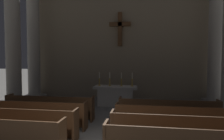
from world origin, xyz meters
TOP-DOWN VIEW (x-y plane):
  - pew_left_row_2 at (-2.29, 0.96)m, footprint 3.58×0.50m
  - pew_left_row_3 at (-2.29, 1.96)m, footprint 3.58×0.50m
  - pew_left_row_4 at (-2.29, 2.96)m, footprint 3.58×0.50m
  - pew_right_row_2 at (2.29, 0.96)m, footprint 3.58×0.50m
  - pew_right_row_3 at (2.29, 1.96)m, footprint 3.58×0.50m
  - pew_right_row_4 at (2.29, 2.96)m, footprint 3.58×0.50m
  - column_left_third at (-5.18, 4.96)m, footprint 1.11×1.11m
  - column_left_fourth at (-5.18, 6.94)m, footprint 1.11×1.11m
  - column_right_fourth at (5.18, 6.94)m, footprint 1.11×1.11m
  - altar at (0.00, 5.69)m, footprint 2.20×0.90m
  - candlestick_outer_left at (-0.85, 5.69)m, footprint 0.16×0.16m
  - candlestick_inner_left at (-0.30, 5.69)m, footprint 0.16×0.16m
  - candlestick_inner_right at (0.30, 5.69)m, footprint 0.16×0.16m
  - candlestick_outer_right at (0.85, 5.69)m, footprint 0.16×0.16m
  - apse_with_cross at (0.00, 7.93)m, footprint 11.55×0.49m

SIDE VIEW (x-z plane):
  - pew_left_row_2 at x=-2.29m, z-range 0.00..0.95m
  - pew_left_row_3 at x=-2.29m, z-range 0.00..0.95m
  - pew_left_row_4 at x=-2.29m, z-range 0.00..0.95m
  - pew_right_row_2 at x=2.29m, z-range 0.00..0.95m
  - pew_right_row_3 at x=2.29m, z-range 0.00..0.95m
  - pew_right_row_4 at x=2.29m, z-range 0.00..0.95m
  - altar at x=0.00m, z-range 0.03..1.04m
  - candlestick_outer_left at x=-0.85m, z-range 0.89..1.59m
  - candlestick_inner_left at x=-0.30m, z-range 0.89..1.59m
  - candlestick_inner_right at x=0.30m, z-range 0.89..1.59m
  - candlestick_outer_right at x=0.85m, z-range 0.89..1.59m
  - column_left_third at x=-5.18m, z-range -0.09..6.61m
  - column_left_fourth at x=-5.18m, z-range -0.09..6.61m
  - column_right_fourth at x=5.18m, z-range -0.09..6.61m
  - apse_with_cross at x=0.00m, z-range 0.00..7.61m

